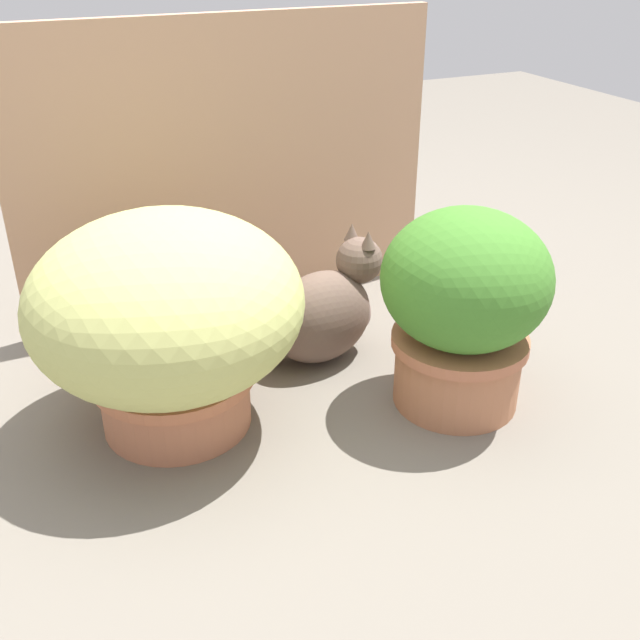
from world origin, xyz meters
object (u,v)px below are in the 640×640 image
mushroom_ornament_red (184,400)px  mushroom_ornament_pink (156,400)px  cat (327,310)px  leafy_planter (463,304)px  grass_planter (167,315)px

mushroom_ornament_red → mushroom_ornament_pink: bearing=159.0°
cat → mushroom_ornament_pink: 0.48m
mushroom_ornament_red → leafy_planter: bearing=-8.4°
cat → mushroom_ornament_pink: size_ratio=2.62×
leafy_planter → mushroom_ornament_pink: bearing=170.5°
grass_planter → cat: bearing=16.3°
grass_planter → cat: size_ratio=1.37×
leafy_planter → mushroom_ornament_pink: 0.64m
leafy_planter → cat: 0.35m
grass_planter → leafy_planter: 0.59m
mushroom_ornament_red → mushroom_ornament_pink: 0.05m
mushroom_ornament_pink → grass_planter: bearing=50.9°
leafy_planter → cat: size_ratio=1.11×
grass_planter → mushroom_ornament_pink: (-0.05, -0.07, -0.14)m
leafy_planter → mushroom_ornament_red: size_ratio=2.93×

